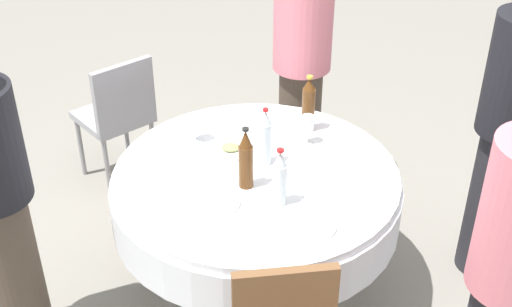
{
  "coord_description": "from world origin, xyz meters",
  "views": [
    {
      "loc": [
        -0.5,
        2.61,
        2.55
      ],
      "look_at": [
        0.0,
        0.0,
        0.84
      ],
      "focal_mm": 47.52,
      "sensor_mm": 36.0,
      "label": 1
    }
  ],
  "objects_px": {
    "wine_glass_south": "(308,124)",
    "plate_outer": "(231,150)",
    "bottle_clear_left": "(265,138)",
    "wine_glass_west": "(197,124)",
    "plate_rear": "(215,202)",
    "bottle_brown_east": "(246,160)",
    "plate_near": "(312,225)",
    "person_west": "(511,127)",
    "chair_north": "(118,111)",
    "person_mid": "(302,64)",
    "dining_table": "(256,197)",
    "bottle_brown_west": "(308,105)",
    "bottle_clear_mid": "(280,178)"
  },
  "relations": [
    {
      "from": "dining_table",
      "to": "bottle_brown_west",
      "type": "relative_size",
      "value": 4.52
    },
    {
      "from": "dining_table",
      "to": "wine_glass_south",
      "type": "height_order",
      "value": "wine_glass_south"
    },
    {
      "from": "bottle_brown_east",
      "to": "person_mid",
      "type": "height_order",
      "value": "person_mid"
    },
    {
      "from": "wine_glass_west",
      "to": "plate_near",
      "type": "bearing_deg",
      "value": 137.82
    },
    {
      "from": "bottle_clear_left",
      "to": "wine_glass_west",
      "type": "height_order",
      "value": "bottle_clear_left"
    },
    {
      "from": "dining_table",
      "to": "person_west",
      "type": "height_order",
      "value": "person_west"
    },
    {
      "from": "plate_rear",
      "to": "dining_table",
      "type": "bearing_deg",
      "value": -115.01
    },
    {
      "from": "plate_rear",
      "to": "person_mid",
      "type": "xyz_separation_m",
      "value": [
        -0.21,
        -1.27,
        0.1
      ]
    },
    {
      "from": "plate_outer",
      "to": "person_west",
      "type": "bearing_deg",
      "value": -169.22
    },
    {
      "from": "bottle_clear_mid",
      "to": "chair_north",
      "type": "height_order",
      "value": "bottle_clear_mid"
    },
    {
      "from": "plate_outer",
      "to": "person_mid",
      "type": "bearing_deg",
      "value": -105.89
    },
    {
      "from": "dining_table",
      "to": "wine_glass_south",
      "type": "xyz_separation_m",
      "value": [
        -0.2,
        -0.31,
        0.26
      ]
    },
    {
      "from": "plate_near",
      "to": "person_mid",
      "type": "relative_size",
      "value": 0.13
    },
    {
      "from": "dining_table",
      "to": "person_west",
      "type": "xyz_separation_m",
      "value": [
        -1.18,
        -0.41,
        0.3
      ]
    },
    {
      "from": "bottle_brown_east",
      "to": "person_west",
      "type": "xyz_separation_m",
      "value": [
        -1.21,
        -0.53,
        0.0
      ]
    },
    {
      "from": "person_mid",
      "to": "person_west",
      "type": "relative_size",
      "value": 0.97
    },
    {
      "from": "bottle_clear_mid",
      "to": "person_mid",
      "type": "distance_m",
      "value": 1.21
    },
    {
      "from": "bottle_clear_left",
      "to": "plate_rear",
      "type": "relative_size",
      "value": 1.32
    },
    {
      "from": "wine_glass_west",
      "to": "plate_near",
      "type": "relative_size",
      "value": 0.61
    },
    {
      "from": "person_west",
      "to": "chair_north",
      "type": "distance_m",
      "value": 2.27
    },
    {
      "from": "dining_table",
      "to": "bottle_brown_west",
      "type": "distance_m",
      "value": 0.56
    },
    {
      "from": "bottle_clear_mid",
      "to": "wine_glass_south",
      "type": "height_order",
      "value": "bottle_clear_mid"
    },
    {
      "from": "bottle_clear_mid",
      "to": "chair_north",
      "type": "relative_size",
      "value": 0.32
    },
    {
      "from": "bottle_clear_mid",
      "to": "person_mid",
      "type": "relative_size",
      "value": 0.17
    },
    {
      "from": "bottle_brown_west",
      "to": "plate_outer",
      "type": "bearing_deg",
      "value": 40.22
    },
    {
      "from": "bottle_clear_left",
      "to": "person_west",
      "type": "relative_size",
      "value": 0.18
    },
    {
      "from": "bottle_brown_east",
      "to": "plate_rear",
      "type": "relative_size",
      "value": 1.37
    },
    {
      "from": "plate_rear",
      "to": "person_mid",
      "type": "height_order",
      "value": "person_mid"
    },
    {
      "from": "bottle_clear_mid",
      "to": "plate_near",
      "type": "distance_m",
      "value": 0.25
    },
    {
      "from": "bottle_clear_mid",
      "to": "plate_near",
      "type": "bearing_deg",
      "value": 138.89
    },
    {
      "from": "bottle_brown_west",
      "to": "wine_glass_south",
      "type": "relative_size",
      "value": 2.02
    },
    {
      "from": "plate_outer",
      "to": "person_mid",
      "type": "distance_m",
      "value": 0.88
    },
    {
      "from": "wine_glass_south",
      "to": "chair_north",
      "type": "distance_m",
      "value": 1.36
    },
    {
      "from": "plate_outer",
      "to": "plate_near",
      "type": "bearing_deg",
      "value": 132.43
    },
    {
      "from": "bottle_clear_mid",
      "to": "plate_near",
      "type": "xyz_separation_m",
      "value": [
        -0.16,
        0.14,
        -0.12
      ]
    },
    {
      "from": "wine_glass_west",
      "to": "plate_outer",
      "type": "height_order",
      "value": "wine_glass_west"
    },
    {
      "from": "bottle_brown_east",
      "to": "plate_outer",
      "type": "height_order",
      "value": "bottle_brown_east"
    },
    {
      "from": "plate_near",
      "to": "wine_glass_west",
      "type": "bearing_deg",
      "value": -42.18
    },
    {
      "from": "bottle_clear_mid",
      "to": "person_mid",
      "type": "bearing_deg",
      "value": -86.87
    },
    {
      "from": "bottle_clear_mid",
      "to": "plate_rear",
      "type": "distance_m",
      "value": 0.31
    },
    {
      "from": "plate_outer",
      "to": "person_west",
      "type": "xyz_separation_m",
      "value": [
        -1.34,
        -0.26,
        0.14
      ]
    },
    {
      "from": "plate_near",
      "to": "person_west",
      "type": "relative_size",
      "value": 0.12
    },
    {
      "from": "bottle_clear_left",
      "to": "plate_rear",
      "type": "bearing_deg",
      "value": 66.73
    },
    {
      "from": "plate_outer",
      "to": "person_west",
      "type": "distance_m",
      "value": 1.37
    },
    {
      "from": "dining_table",
      "to": "plate_outer",
      "type": "distance_m",
      "value": 0.27
    },
    {
      "from": "wine_glass_south",
      "to": "plate_outer",
      "type": "bearing_deg",
      "value": 24.09
    },
    {
      "from": "dining_table",
      "to": "bottle_brown_east",
      "type": "distance_m",
      "value": 0.32
    },
    {
      "from": "plate_rear",
      "to": "plate_outer",
      "type": "xyz_separation_m",
      "value": [
        0.03,
        -0.43,
        0.0
      ]
    },
    {
      "from": "dining_table",
      "to": "person_mid",
      "type": "relative_size",
      "value": 0.86
    },
    {
      "from": "dining_table",
      "to": "plate_near",
      "type": "distance_m",
      "value": 0.5
    }
  ]
}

